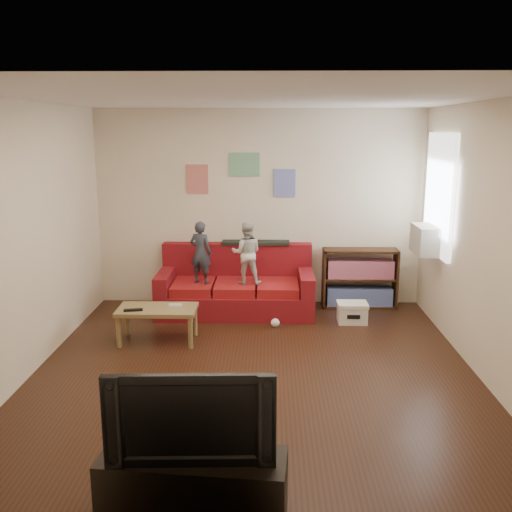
{
  "coord_description": "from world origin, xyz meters",
  "views": [
    {
      "loc": [
        0.15,
        -5.35,
        2.43
      ],
      "look_at": [
        0.0,
        0.8,
        1.05
      ],
      "focal_mm": 40.0,
      "sensor_mm": 36.0,
      "label": 1
    }
  ],
  "objects_px": {
    "child_b": "(247,253)",
    "television": "(191,413)",
    "child_a": "(201,252)",
    "tv_stand": "(193,488)",
    "sofa": "(236,289)",
    "file_box": "(352,312)",
    "bookshelf": "(359,281)",
    "coffee_table": "(157,313)"
  },
  "relations": [
    {
      "from": "child_b",
      "to": "television",
      "type": "xyz_separation_m",
      "value": [
        -0.17,
        -4.08,
        -0.11
      ]
    },
    {
      "from": "child_a",
      "to": "tv_stand",
      "type": "height_order",
      "value": "child_a"
    },
    {
      "from": "child_a",
      "to": "sofa",
      "type": "bearing_deg",
      "value": -140.35
    },
    {
      "from": "child_a",
      "to": "child_b",
      "type": "height_order",
      "value": "child_a"
    },
    {
      "from": "sofa",
      "to": "file_box",
      "type": "height_order",
      "value": "sofa"
    },
    {
      "from": "bookshelf",
      "to": "child_a",
      "type": "bearing_deg",
      "value": -169.46
    },
    {
      "from": "tv_stand",
      "to": "child_b",
      "type": "bearing_deg",
      "value": 92.57
    },
    {
      "from": "television",
      "to": "child_b",
      "type": "bearing_deg",
      "value": 85.18
    },
    {
      "from": "file_box",
      "to": "child_a",
      "type": "bearing_deg",
      "value": 171.85
    },
    {
      "from": "tv_stand",
      "to": "television",
      "type": "height_order",
      "value": "television"
    },
    {
      "from": "television",
      "to": "bookshelf",
      "type": "bearing_deg",
      "value": 66.6
    },
    {
      "from": "file_box",
      "to": "coffee_table",
      "type": "bearing_deg",
      "value": -163.02
    },
    {
      "from": "sofa",
      "to": "child_a",
      "type": "height_order",
      "value": "child_a"
    },
    {
      "from": "bookshelf",
      "to": "tv_stand",
      "type": "relative_size",
      "value": 0.87
    },
    {
      "from": "file_box",
      "to": "television",
      "type": "relative_size",
      "value": 0.37
    },
    {
      "from": "bookshelf",
      "to": "television",
      "type": "relative_size",
      "value": 0.99
    },
    {
      "from": "coffee_table",
      "to": "tv_stand",
      "type": "distance_m",
      "value": 3.19
    },
    {
      "from": "television",
      "to": "tv_stand",
      "type": "bearing_deg",
      "value": 0.0
    },
    {
      "from": "coffee_table",
      "to": "file_box",
      "type": "bearing_deg",
      "value": 16.98
    },
    {
      "from": "sofa",
      "to": "file_box",
      "type": "bearing_deg",
      "value": -16.65
    },
    {
      "from": "child_a",
      "to": "bookshelf",
      "type": "xyz_separation_m",
      "value": [
        2.15,
        0.4,
        -0.48
      ]
    },
    {
      "from": "child_b",
      "to": "file_box",
      "type": "xyz_separation_m",
      "value": [
        1.36,
        -0.28,
        -0.71
      ]
    },
    {
      "from": "bookshelf",
      "to": "tv_stand",
      "type": "xyz_separation_m",
      "value": [
        -1.72,
        -4.48,
        -0.14
      ]
    },
    {
      "from": "television",
      "to": "file_box",
      "type": "bearing_deg",
      "value": 65.64
    },
    {
      "from": "sofa",
      "to": "bookshelf",
      "type": "relative_size",
      "value": 2.02
    },
    {
      "from": "child_b",
      "to": "coffee_table",
      "type": "bearing_deg",
      "value": 45.2
    },
    {
      "from": "child_a",
      "to": "file_box",
      "type": "xyz_separation_m",
      "value": [
        1.96,
        -0.28,
        -0.71
      ]
    },
    {
      "from": "bookshelf",
      "to": "tv_stand",
      "type": "bearing_deg",
      "value": -111.02
    },
    {
      "from": "child_a",
      "to": "child_b",
      "type": "xyz_separation_m",
      "value": [
        0.6,
        0.0,
        -0.0
      ]
    },
    {
      "from": "child_a",
      "to": "child_b",
      "type": "relative_size",
      "value": 1.01
    },
    {
      "from": "child_b",
      "to": "television",
      "type": "bearing_deg",
      "value": 87.61
    },
    {
      "from": "child_a",
      "to": "file_box",
      "type": "distance_m",
      "value": 2.11
    },
    {
      "from": "coffee_table",
      "to": "bookshelf",
      "type": "bearing_deg",
      "value": 28.83
    },
    {
      "from": "coffee_table",
      "to": "file_box",
      "type": "xyz_separation_m",
      "value": [
        2.36,
        0.72,
        -0.22
      ]
    },
    {
      "from": "sofa",
      "to": "television",
      "type": "distance_m",
      "value": 4.28
    },
    {
      "from": "sofa",
      "to": "television",
      "type": "xyz_separation_m",
      "value": [
        -0.03,
        -4.25,
        0.43
      ]
    },
    {
      "from": "child_a",
      "to": "file_box",
      "type": "bearing_deg",
      "value": -169.17
    },
    {
      "from": "coffee_table",
      "to": "bookshelf",
      "type": "xyz_separation_m",
      "value": [
        2.54,
        1.4,
        0.01
      ]
    },
    {
      "from": "sofa",
      "to": "child_a",
      "type": "distance_m",
      "value": 0.73
    },
    {
      "from": "sofa",
      "to": "child_a",
      "type": "xyz_separation_m",
      "value": [
        -0.45,
        -0.17,
        0.54
      ]
    },
    {
      "from": "child_b",
      "to": "bookshelf",
      "type": "bearing_deg",
      "value": -165.48
    },
    {
      "from": "coffee_table",
      "to": "tv_stand",
      "type": "bearing_deg",
      "value": -75.1
    }
  ]
}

